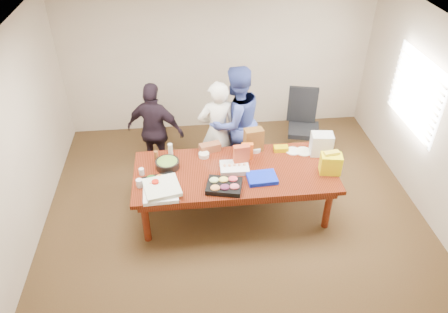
{
  "coord_description": "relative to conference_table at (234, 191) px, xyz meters",
  "views": [
    {
      "loc": [
        -0.64,
        -4.7,
        4.39
      ],
      "look_at": [
        -0.14,
        0.1,
        0.93
      ],
      "focal_mm": 34.46,
      "sensor_mm": 36.0,
      "label": 1
    }
  ],
  "objects": [
    {
      "name": "wall_back",
      "position": [
        0.0,
        2.5,
        0.98
      ],
      "size": [
        5.5,
        0.04,
        2.7
      ],
      "primitive_type": "cube",
      "color": "beige",
      "rests_on": "floor"
    },
    {
      "name": "mustard_bottle",
      "position": [
        0.26,
        0.44,
        0.47
      ],
      "size": [
        0.07,
        0.07,
        0.18
      ],
      "primitive_type": "cylinder",
      "rotation": [
        0.0,
        0.0,
        -0.04
      ],
      "color": "yellow",
      "rests_on": "conference_table"
    },
    {
      "name": "fruit_tray",
      "position": [
        -0.18,
        -0.36,
        0.41
      ],
      "size": [
        0.53,
        0.45,
        0.07
      ],
      "primitive_type": "cube",
      "rotation": [
        0.0,
        0.0,
        -0.23
      ],
      "color": "black",
      "rests_on": "conference_table"
    },
    {
      "name": "banana_bunch",
      "position": [
        0.74,
        0.42,
        0.41
      ],
      "size": [
        0.21,
        0.13,
        0.07
      ],
      "primitive_type": "cube",
      "rotation": [
        0.0,
        0.0,
        -0.02
      ],
      "color": "#D2AD00",
      "rests_on": "conference_table"
    },
    {
      "name": "plate_a",
      "position": [
        1.07,
        0.35,
        0.38
      ],
      "size": [
        0.29,
        0.29,
        0.01
      ],
      "primitive_type": "cylinder",
      "rotation": [
        0.0,
        0.0,
        -0.24
      ],
      "color": "white",
      "rests_on": "conference_table"
    },
    {
      "name": "salad_bowl",
      "position": [
        -0.93,
        0.18,
        0.43
      ],
      "size": [
        0.41,
        0.41,
        0.11
      ],
      "primitive_type": "cylinder",
      "rotation": [
        0.0,
        0.0,
        0.28
      ],
      "color": "black",
      "rests_on": "conference_table"
    },
    {
      "name": "wall_left",
      "position": [
        -2.75,
        0.0,
        0.98
      ],
      "size": [
        0.04,
        5.0,
        2.7
      ],
      "primitive_type": "cube",
      "color": "beige",
      "rests_on": "floor"
    },
    {
      "name": "grocery_bag_white",
      "position": [
        1.3,
        0.29,
        0.54
      ],
      "size": [
        0.33,
        0.26,
        0.33
      ],
      "primitive_type": "cube",
      "rotation": [
        0.0,
        0.0,
        -0.13
      ],
      "color": "silver",
      "rests_on": "conference_table"
    },
    {
      "name": "pizza_box_upper",
      "position": [
        -1.0,
        -0.36,
        0.45
      ],
      "size": [
        0.53,
        0.53,
        0.05
      ],
      "primitive_type": "cube",
      "rotation": [
        0.0,
        0.0,
        0.22
      ],
      "color": "beige",
      "rests_on": "pizza_box_lower"
    },
    {
      "name": "floor",
      "position": [
        0.0,
        0.0,
        -0.39
      ],
      "size": [
        5.5,
        5.0,
        0.02
      ],
      "primitive_type": "cube",
      "color": "#47301E",
      "rests_on": "ground"
    },
    {
      "name": "chip_bag_blue",
      "position": [
        0.34,
        -0.24,
        0.4
      ],
      "size": [
        0.41,
        0.31,
        0.06
      ],
      "primitive_type": "cube",
      "rotation": [
        0.0,
        0.0,
        0.06
      ],
      "color": "#0B23CA",
      "rests_on": "conference_table"
    },
    {
      "name": "mayo_jar",
      "position": [
        0.1,
        0.38,
        0.44
      ],
      "size": [
        0.1,
        0.1,
        0.13
      ],
      "primitive_type": "cylinder",
      "rotation": [
        0.0,
        0.0,
        0.31
      ],
      "color": "white",
      "rests_on": "conference_table"
    },
    {
      "name": "conference_table",
      "position": [
        0.0,
        0.0,
        0.0
      ],
      "size": [
        2.8,
        1.2,
        0.75
      ],
      "primitive_type": "cube",
      "color": "#4C1C0F",
      "rests_on": "floor"
    },
    {
      "name": "person_center",
      "position": [
        -0.15,
        0.91,
        0.46
      ],
      "size": [
        0.66,
        0.48,
        1.68
      ],
      "primitive_type": "imported",
      "rotation": [
        0.0,
        0.0,
        3.27
      ],
      "color": "silver",
      "rests_on": "floor"
    },
    {
      "name": "ceiling",
      "position": [
        0.0,
        0.0,
        2.33
      ],
      "size": [
        5.5,
        5.0,
        0.02
      ],
      "primitive_type": "cube",
      "color": "white",
      "rests_on": "wall_back"
    },
    {
      "name": "dip_bowl_b",
      "position": [
        -0.4,
        0.38,
        0.41
      ],
      "size": [
        0.16,
        0.16,
        0.06
      ],
      "primitive_type": "cylinder",
      "rotation": [
        0.0,
        0.0,
        -0.07
      ],
      "color": "beige",
      "rests_on": "conference_table"
    },
    {
      "name": "wall_right",
      "position": [
        2.75,
        0.0,
        0.98
      ],
      "size": [
        0.04,
        5.0,
        2.7
      ],
      "primitive_type": "cube",
      "color": "beige",
      "rests_on": "floor"
    },
    {
      "name": "person_left",
      "position": [
        -1.12,
        1.09,
        0.43
      ],
      "size": [
        1.02,
        0.71,
        1.6
      ],
      "primitive_type": "imported",
      "rotation": [
        0.0,
        0.0,
        2.76
      ],
      "color": "black",
      "rests_on": "floor"
    },
    {
      "name": "chip_bag_orange",
      "position": [
        0.21,
        0.27,
        0.5
      ],
      "size": [
        0.17,
        0.08,
        0.26
      ],
      "primitive_type": "cube",
      "rotation": [
        0.0,
        0.0,
        -0.05
      ],
      "color": "#DC5814",
      "rests_on": "conference_table"
    },
    {
      "name": "bread_loaf",
      "position": [
        -0.3,
        0.52,
        0.44
      ],
      "size": [
        0.33,
        0.2,
        0.12
      ],
      "primitive_type": "cube",
      "rotation": [
        0.0,
        0.0,
        0.24
      ],
      "color": "brown",
      "rests_on": "conference_table"
    },
    {
      "name": "ranch_bottle",
      "position": [
        -0.88,
        0.46,
        0.48
      ],
      "size": [
        0.08,
        0.08,
        0.2
      ],
      "primitive_type": "cylinder",
      "rotation": [
        0.0,
        0.0,
        0.22
      ],
      "color": "beige",
      "rests_on": "conference_table"
    },
    {
      "name": "veggie_tray",
      "position": [
        -1.03,
        -0.21,
        0.41
      ],
      "size": [
        0.49,
        0.43,
        0.06
      ],
      "primitive_type": "cube",
      "rotation": [
        0.0,
        0.0,
        0.24
      ],
      "color": "black",
      "rests_on": "conference_table"
    },
    {
      "name": "grocery_bag_yellow",
      "position": [
        1.3,
        -0.16,
        0.52
      ],
      "size": [
        0.31,
        0.24,
        0.28
      ],
      "primitive_type": "cube",
      "rotation": [
        0.0,
        0.0,
        -0.17
      ],
      "color": "yellow",
      "rests_on": "conference_table"
    },
    {
      "name": "window_panel",
      "position": [
        2.72,
        0.6,
        1.12
      ],
      "size": [
        0.03,
        1.4,
        1.1
      ],
      "primitive_type": "cube",
      "color": "white",
      "rests_on": "wall_right"
    },
    {
      "name": "kraft_bag",
      "position": [
        0.33,
        0.48,
        0.55
      ],
      "size": [
        0.29,
        0.2,
        0.36
      ],
      "primitive_type": "cube",
      "rotation": [
        0.0,
        0.0,
        0.15
      ],
      "color": "brown",
      "rests_on": "conference_table"
    },
    {
      "name": "pizza_box_lower",
      "position": [
        -1.02,
        -0.39,
        0.4
      ],
      "size": [
        0.47,
        0.47,
        0.05
      ],
      "primitive_type": "cube",
      "rotation": [
        0.0,
        0.0,
        0.04
      ],
      "color": "white",
      "rests_on": "conference_table"
    },
    {
      "name": "window_blinds",
      "position": [
        2.68,
        0.6,
        1.12
      ],
      "size": [
        0.04,
        1.36,
        1.0
      ],
      "primitive_type": "cube",
      "color": "beige",
      "rests_on": "wall_right"
    },
    {
      "name": "person_right",
      "position": [
        0.14,
        1.0,
        0.55
      ],
      "size": [
        1.12,
        1.04,
        1.85
      ],
      "primitive_type": "imported",
      "rotation": [
        0.0,
        0.0,
        3.62
      ],
      "color": "#374797",
      "rests_on": "floor"
    },
    {
      "name": "office_chair",
      "position": [
        1.34,
        1.29,
        0.2
      ],
      "size": [
        0.72,
        0.72,
        1.16
      ],
      "primitive_type": "cube",
      "rotation": [
        0.0,
        0.0,
        -0.25
      ],
      "color": "black",
      "rests_on": "floor"
    },
    {
      "name": "plate_b",
      "position": [
        0.92,
        0.38,
        0.38
      ],
      "size": [
        0.23,
        0.23,
        0.01
      ],
      "primitive_type": "cylinder",
      "rotation": [
        0.0,
        0.0,
        -0.1
      ],
      "color": "white",
      "rests_on": "conference_table"
    },
    {
      "name": "red_cup",
      "position": [
        -1.08,
        -0.28,
        0.44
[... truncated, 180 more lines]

